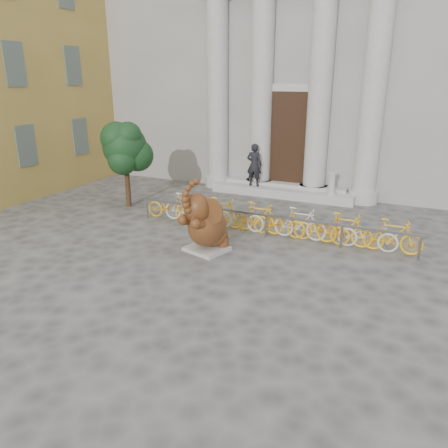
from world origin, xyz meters
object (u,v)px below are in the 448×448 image
at_px(elephant_statue, 206,225).
at_px(bike_rack, 268,219).
at_px(tree, 125,148).
at_px(pedestrian, 254,165).

relative_size(elephant_statue, bike_rack, 0.24).
xyz_separation_m(tree, pedestrian, (3.69, 3.77, -1.00)).
relative_size(elephant_statue, pedestrian, 1.22).
height_order(tree, pedestrian, tree).
height_order(elephant_statue, tree, tree).
relative_size(tree, pedestrian, 1.80).
distance_m(elephant_statue, bike_rack, 2.41).
distance_m(tree, pedestrian, 5.36).
xyz_separation_m(elephant_statue, bike_rack, (1.15, 2.10, -0.29)).
height_order(bike_rack, pedestrian, pedestrian).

